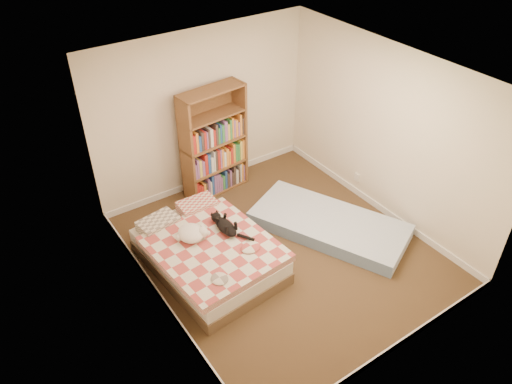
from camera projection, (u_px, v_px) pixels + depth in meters
room at (284, 177)px, 6.07m from camera, size 3.51×4.01×2.51m
bed at (207, 252)px, 6.41m from camera, size 1.48×1.96×0.50m
bookshelf at (214, 156)px, 7.60m from camera, size 1.06×0.45×1.70m
floor_mattress at (329, 224)px, 7.06m from camera, size 1.79×2.37×0.19m
black_cat at (225, 225)px, 6.39m from camera, size 0.24×0.70×0.16m
white_dog at (192, 233)px, 6.23m from camera, size 0.39×0.42×0.17m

